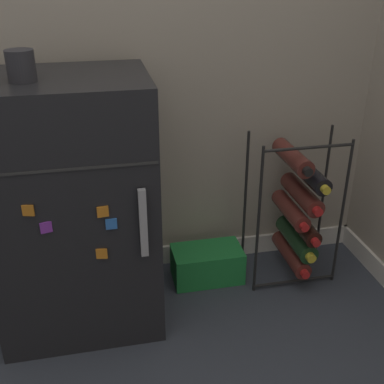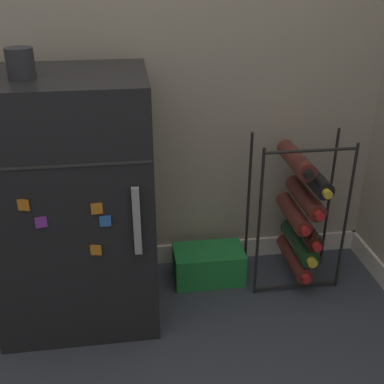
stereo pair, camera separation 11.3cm
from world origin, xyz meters
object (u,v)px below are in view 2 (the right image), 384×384
(mini_fridge, at_px, (74,204))
(fridge_top_cup, at_px, (20,63))
(soda_box, at_px, (209,264))
(wine_rack, at_px, (301,213))

(mini_fridge, height_order, fridge_top_cup, fridge_top_cup)
(soda_box, height_order, fridge_top_cup, fridge_top_cup)
(wine_rack, height_order, fridge_top_cup, fridge_top_cup)
(soda_box, relative_size, fridge_top_cup, 3.21)
(mini_fridge, bearing_deg, soda_box, 13.13)
(mini_fridge, bearing_deg, fridge_top_cup, -151.57)
(mini_fridge, distance_m, wine_rack, 0.91)
(soda_box, bearing_deg, wine_rack, -6.71)
(wine_rack, bearing_deg, mini_fridge, -175.03)
(wine_rack, distance_m, fridge_top_cup, 1.20)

